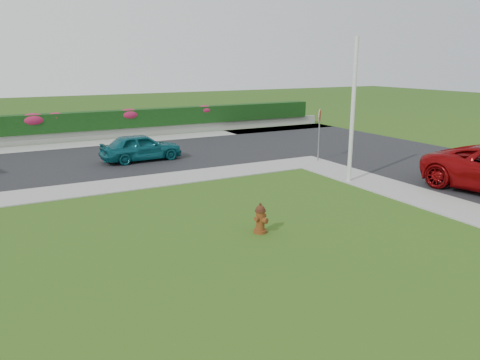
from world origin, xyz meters
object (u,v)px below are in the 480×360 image
sedan_teal (141,147)px  stop_sign (319,123)px  utility_pole (353,112)px  fire_hydrant (260,219)px

sedan_teal → stop_sign: bearing=-121.2°
sedan_teal → utility_pole: utility_pole is taller
utility_pole → fire_hydrant: bearing=-151.8°
sedan_teal → utility_pole: 10.06m
fire_hydrant → utility_pole: bearing=5.3°
utility_pole → stop_sign: size_ratio=2.22×
sedan_teal → stop_sign: 8.51m
utility_pole → sedan_teal: bearing=128.0°
sedan_teal → stop_sign: (7.41, -4.02, 1.16)m
fire_hydrant → sedan_teal: size_ratio=0.23×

